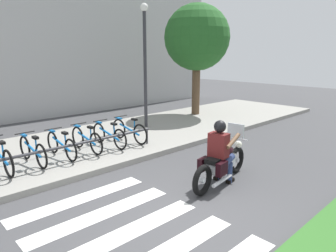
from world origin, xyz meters
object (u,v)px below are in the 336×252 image
(motorcycle, at_px, (221,163))
(bicycle_3, at_px, (33,151))
(bicycle_5, at_px, (86,139))
(bicycle_2, at_px, (0,157))
(bicycle_6, at_px, (109,135))
(bike_rack, at_px, (56,149))
(bicycle_4, at_px, (61,145))
(street_lamp, at_px, (145,56))
(rider, at_px, (220,148))
(tree_near_rack, at_px, (197,38))
(bicycle_7, at_px, (129,130))

(motorcycle, distance_m, bicycle_3, 4.56)
(bicycle_3, height_order, bicycle_5, bicycle_5)
(bicycle_2, height_order, bicycle_6, bicycle_2)
(bicycle_6, xyz_separation_m, bike_rack, (-1.82, -0.55, 0.09))
(bicycle_4, relative_size, street_lamp, 0.36)
(rider, bearing_deg, street_lamp, 68.53)
(bicycle_5, distance_m, street_lamp, 3.99)
(bike_rack, bearing_deg, bicycle_4, 56.74)
(bicycle_3, height_order, bicycle_6, bicycle_3)
(bicycle_3, distance_m, street_lamp, 5.21)
(bicycle_3, bearing_deg, bicycle_4, 0.04)
(motorcycle, height_order, bicycle_3, motorcycle)
(rider, bearing_deg, tree_near_rack, 45.72)
(bicycle_7, height_order, bike_rack, bicycle_7)
(rider, distance_m, tree_near_rack, 7.81)
(bicycle_5, height_order, bicycle_6, bicycle_5)
(rider, xyz_separation_m, street_lamp, (1.91, 4.86, 1.88))
(bicycle_4, relative_size, bike_rack, 0.28)
(motorcycle, height_order, bicycle_7, motorcycle)
(bike_rack, xyz_separation_m, tree_near_rack, (7.41, 2.15, 2.89))
(bicycle_5, distance_m, bike_rack, 1.23)
(bicycle_4, distance_m, street_lamp, 4.59)
(bicycle_2, distance_m, tree_near_rack, 9.14)
(motorcycle, height_order, bicycle_4, motorcycle)
(bicycle_7, xyz_separation_m, street_lamp, (1.64, 1.19, 2.21))
(bike_rack, bearing_deg, street_lamp, 22.61)
(bicycle_2, relative_size, bicycle_7, 1.02)
(bicycle_2, bearing_deg, bicycle_6, 0.01)
(bike_rack, relative_size, tree_near_rack, 1.16)
(bicycle_3, height_order, bicycle_7, bicycle_7)
(bicycle_3, height_order, bike_rack, bicycle_3)
(bicycle_5, relative_size, bicycle_7, 0.95)
(bicycle_5, height_order, tree_near_rack, tree_near_rack)
(bicycle_2, relative_size, tree_near_rack, 0.35)
(bicycle_2, height_order, bike_rack, bicycle_2)
(bicycle_3, xyz_separation_m, bicycle_5, (1.46, -0.00, 0.00))
(bicycle_4, bearing_deg, bicycle_6, 0.00)
(motorcycle, xyz_separation_m, rider, (-0.08, -0.01, 0.37))
(motorcycle, distance_m, street_lamp, 5.66)
(bicycle_7, distance_m, street_lamp, 3.00)
(rider, distance_m, bike_rack, 3.87)
(street_lamp, relative_size, tree_near_rack, 0.92)
(motorcycle, bearing_deg, bicycle_3, 126.62)
(bicycle_2, xyz_separation_m, bicycle_4, (1.46, 0.00, -0.02))
(bike_rack, distance_m, street_lamp, 5.02)
(bicycle_5, xyz_separation_m, street_lamp, (3.10, 1.19, 2.22))
(bicycle_3, relative_size, tree_near_rack, 0.33)
(bicycle_7, distance_m, bike_rack, 2.61)
(motorcycle, xyz_separation_m, bicycle_5, (-1.27, 3.66, 0.03))
(bicycle_2, height_order, bicycle_7, bicycle_2)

